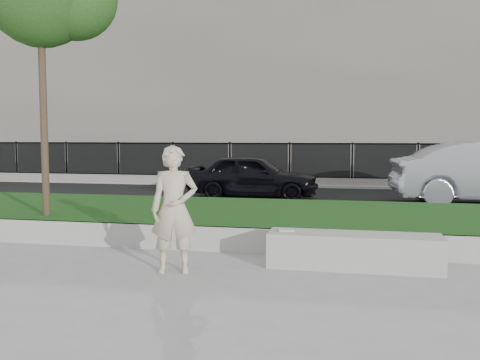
% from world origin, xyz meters
% --- Properties ---
extents(ground, '(90.00, 90.00, 0.00)m').
position_xyz_m(ground, '(0.00, 0.00, 0.00)').
color(ground, gray).
rests_on(ground, ground).
extents(grass_bank, '(34.00, 4.00, 0.40)m').
position_xyz_m(grass_bank, '(0.00, 3.00, 0.20)').
color(grass_bank, '#0D350E').
rests_on(grass_bank, ground).
extents(grass_kerb, '(34.00, 0.08, 0.40)m').
position_xyz_m(grass_kerb, '(0.00, 1.04, 0.20)').
color(grass_kerb, '#A19E96').
rests_on(grass_kerb, ground).
extents(street, '(34.00, 7.00, 0.04)m').
position_xyz_m(street, '(0.00, 8.50, 0.02)').
color(street, black).
rests_on(street, ground).
extents(far_pavement, '(34.00, 3.00, 0.12)m').
position_xyz_m(far_pavement, '(0.00, 13.00, 0.06)').
color(far_pavement, gray).
rests_on(far_pavement, ground).
extents(iron_fence, '(32.00, 0.30, 1.50)m').
position_xyz_m(iron_fence, '(0.00, 12.00, 0.54)').
color(iron_fence, slate).
rests_on(iron_fence, far_pavement).
extents(building_facade, '(34.00, 10.00, 10.00)m').
position_xyz_m(building_facade, '(0.00, 20.00, 5.00)').
color(building_facade, '#67625A').
rests_on(building_facade, ground).
extents(stone_bench, '(2.38, 0.59, 0.49)m').
position_xyz_m(stone_bench, '(1.66, 0.40, 0.24)').
color(stone_bench, '#A19E96').
rests_on(stone_bench, ground).
extents(man, '(0.71, 0.56, 1.71)m').
position_xyz_m(man, '(-0.71, -0.32, 0.86)').
color(man, beige).
rests_on(man, ground).
extents(book, '(0.26, 0.22, 0.03)m').
position_xyz_m(book, '(0.71, 0.42, 0.50)').
color(book, beige).
rests_on(book, stone_bench).
extents(car_dark, '(3.76, 1.54, 1.27)m').
position_xyz_m(car_dark, '(-1.19, 8.03, 0.68)').
color(car_dark, black).
rests_on(car_dark, street).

